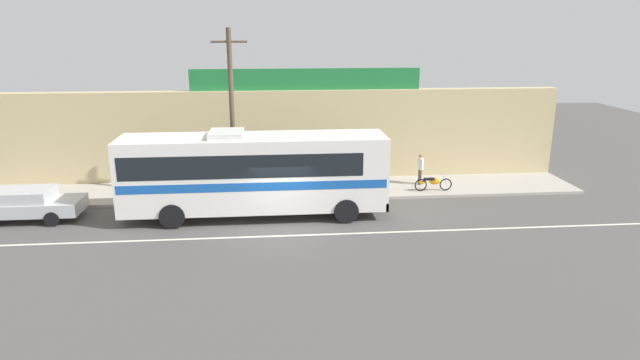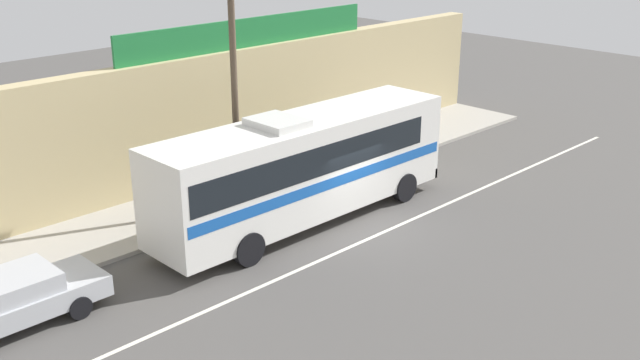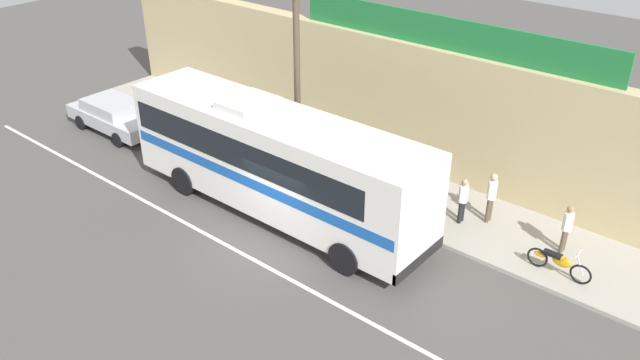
{
  "view_description": "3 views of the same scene",
  "coord_description": "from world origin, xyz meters",
  "px_view_note": "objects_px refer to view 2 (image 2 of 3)",
  "views": [
    {
      "loc": [
        -0.34,
        -20.67,
        7.96
      ],
      "look_at": [
        1.72,
        1.72,
        1.54
      ],
      "focal_mm": 30.21,
      "sensor_mm": 36.0,
      "label": 1
    },
    {
      "loc": [
        -16.76,
        -15.02,
        10.03
      ],
      "look_at": [
        -0.17,
        1.85,
        1.18
      ],
      "focal_mm": 41.75,
      "sensor_mm": 36.0,
      "label": 2
    },
    {
      "loc": [
        11.71,
        -11.46,
        11.46
      ],
      "look_at": [
        0.8,
        1.63,
        1.92
      ],
      "focal_mm": 35.76,
      "sensor_mm": 36.0,
      "label": 3
    }
  ],
  "objects_px": {
    "utility_pole": "(235,93)",
    "motorcycle_blue": "(321,164)",
    "pedestrian_far_right": "(342,130)",
    "pedestrian_far_left": "(342,139)",
    "motorcycle_green": "(410,136)",
    "intercity_bus": "(302,164)",
    "pedestrian_near_shop": "(384,121)",
    "parked_car": "(11,299)"
  },
  "relations": [
    {
      "from": "motorcycle_blue",
      "to": "pedestrian_far_right",
      "type": "height_order",
      "value": "pedestrian_far_right"
    },
    {
      "from": "intercity_bus",
      "to": "motorcycle_blue",
      "type": "distance_m",
      "value": 4.52
    },
    {
      "from": "intercity_bus",
      "to": "utility_pole",
      "type": "distance_m",
      "value": 3.2
    },
    {
      "from": "intercity_bus",
      "to": "pedestrian_near_shop",
      "type": "height_order",
      "value": "intercity_bus"
    },
    {
      "from": "motorcycle_blue",
      "to": "pedestrian_far_left",
      "type": "height_order",
      "value": "pedestrian_far_left"
    },
    {
      "from": "intercity_bus",
      "to": "utility_pole",
      "type": "relative_size",
      "value": 1.44
    },
    {
      "from": "intercity_bus",
      "to": "motorcycle_green",
      "type": "height_order",
      "value": "intercity_bus"
    },
    {
      "from": "motorcycle_green",
      "to": "pedestrian_far_right",
      "type": "height_order",
      "value": "pedestrian_far_right"
    },
    {
      "from": "pedestrian_far_left",
      "to": "pedestrian_far_right",
      "type": "relative_size",
      "value": 0.9
    },
    {
      "from": "intercity_bus",
      "to": "motorcycle_green",
      "type": "relative_size",
      "value": 5.95
    },
    {
      "from": "intercity_bus",
      "to": "pedestrian_near_shop",
      "type": "relative_size",
      "value": 7.03
    },
    {
      "from": "utility_pole",
      "to": "intercity_bus",
      "type": "bearing_deg",
      "value": -67.78
    },
    {
      "from": "utility_pole",
      "to": "pedestrian_far_left",
      "type": "height_order",
      "value": "utility_pole"
    },
    {
      "from": "motorcycle_green",
      "to": "pedestrian_far_right",
      "type": "relative_size",
      "value": 1.08
    },
    {
      "from": "motorcycle_blue",
      "to": "pedestrian_far_right",
      "type": "distance_m",
      "value": 2.86
    },
    {
      "from": "utility_pole",
      "to": "motorcycle_green",
      "type": "bearing_deg",
      "value": 1.65
    },
    {
      "from": "utility_pole",
      "to": "parked_car",
      "type": "bearing_deg",
      "value": -168.0
    },
    {
      "from": "motorcycle_green",
      "to": "pedestrian_far_left",
      "type": "relative_size",
      "value": 1.2
    },
    {
      "from": "utility_pole",
      "to": "motorcycle_blue",
      "type": "bearing_deg",
      "value": 4.53
    },
    {
      "from": "utility_pole",
      "to": "motorcycle_green",
      "type": "height_order",
      "value": "utility_pole"
    },
    {
      "from": "motorcycle_blue",
      "to": "motorcycle_green",
      "type": "distance_m",
      "value": 5.31
    },
    {
      "from": "motorcycle_green",
      "to": "pedestrian_near_shop",
      "type": "distance_m",
      "value": 1.36
    },
    {
      "from": "intercity_bus",
      "to": "utility_pole",
      "type": "height_order",
      "value": "utility_pole"
    },
    {
      "from": "pedestrian_far_left",
      "to": "intercity_bus",
      "type": "bearing_deg",
      "value": -148.35
    },
    {
      "from": "intercity_bus",
      "to": "pedestrian_far_left",
      "type": "height_order",
      "value": "intercity_bus"
    },
    {
      "from": "motorcycle_green",
      "to": "pedestrian_near_shop",
      "type": "height_order",
      "value": "pedestrian_near_shop"
    },
    {
      "from": "motorcycle_blue",
      "to": "utility_pole",
      "type": "bearing_deg",
      "value": -175.47
    },
    {
      "from": "parked_car",
      "to": "motorcycle_green",
      "type": "bearing_deg",
      "value": 6.63
    },
    {
      "from": "pedestrian_far_left",
      "to": "utility_pole",
      "type": "bearing_deg",
      "value": -170.88
    },
    {
      "from": "utility_pole",
      "to": "pedestrian_far_right",
      "type": "bearing_deg",
      "value": 13.26
    },
    {
      "from": "parked_car",
      "to": "pedestrian_far_right",
      "type": "bearing_deg",
      "value": 12.55
    },
    {
      "from": "pedestrian_near_shop",
      "to": "parked_car",
      "type": "bearing_deg",
      "value": -169.46
    },
    {
      "from": "intercity_bus",
      "to": "pedestrian_far_right",
      "type": "relative_size",
      "value": 6.41
    },
    {
      "from": "motorcycle_blue",
      "to": "motorcycle_green",
      "type": "relative_size",
      "value": 0.97
    },
    {
      "from": "utility_pole",
      "to": "motorcycle_blue",
      "type": "xyz_separation_m",
      "value": [
        4.31,
        0.34,
        -3.6
      ]
    },
    {
      "from": "parked_car",
      "to": "pedestrian_far_left",
      "type": "xyz_separation_m",
      "value": [
        14.87,
        2.84,
        0.31
      ]
    },
    {
      "from": "parked_car",
      "to": "intercity_bus",
      "type": "bearing_deg",
      "value": -2.27
    },
    {
      "from": "pedestrian_far_left",
      "to": "pedestrian_far_right",
      "type": "distance_m",
      "value": 0.92
    },
    {
      "from": "pedestrian_far_right",
      "to": "motorcycle_blue",
      "type": "bearing_deg",
      "value": -153.19
    },
    {
      "from": "parked_car",
      "to": "pedestrian_near_shop",
      "type": "bearing_deg",
      "value": 10.54
    },
    {
      "from": "utility_pole",
      "to": "pedestrian_far_left",
      "type": "bearing_deg",
      "value": 9.12
    },
    {
      "from": "parked_car",
      "to": "motorcycle_green",
      "type": "relative_size",
      "value": 2.44
    }
  ]
}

